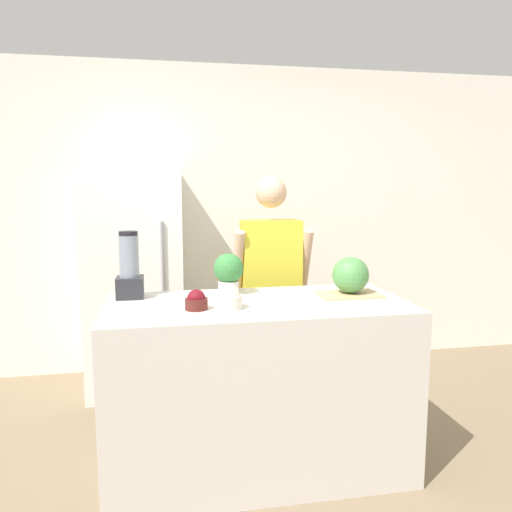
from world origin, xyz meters
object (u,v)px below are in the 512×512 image
at_px(refrigerator, 135,279).
at_px(bowl_cream, 228,298).
at_px(watermelon, 351,275).
at_px(potted_plant, 229,272).
at_px(person, 271,292).
at_px(bowl_cherries, 196,301).
at_px(blender, 129,270).

relative_size(refrigerator, bowl_cream, 11.92).
distance_m(refrigerator, bowl_cream, 1.54).
bearing_deg(watermelon, potted_plant, 167.37).
bearing_deg(watermelon, refrigerator, 136.00).
relative_size(person, bowl_cherries, 14.07).
relative_size(person, bowl_cream, 11.38).
relative_size(watermelon, blender, 0.56).
distance_m(refrigerator, potted_plant, 1.26).
distance_m(person, bowl_cherries, 1.02).
relative_size(bowl_cherries, bowl_cream, 0.81).
bearing_deg(blender, bowl_cream, -34.79).
bearing_deg(blender, person, 27.50).
xyz_separation_m(bowl_cherries, bowl_cream, (0.16, -0.01, 0.01)).
bearing_deg(person, bowl_cream, -115.86).
height_order(person, bowl_cherries, person).
distance_m(bowl_cream, potted_plant, 0.36).
xyz_separation_m(bowl_cherries, blender, (-0.35, 0.35, 0.12)).
height_order(bowl_cherries, blender, blender).
relative_size(refrigerator, potted_plant, 7.15).
xyz_separation_m(person, potted_plant, (-0.36, -0.50, 0.24)).
relative_size(refrigerator, bowl_cherries, 14.75).
bearing_deg(bowl_cream, blender, 145.21).
bearing_deg(person, refrigerator, 148.21).
bearing_deg(potted_plant, watermelon, -12.63).
bearing_deg(bowl_cherries, watermelon, 10.98).
bearing_deg(potted_plant, blender, 178.48).
bearing_deg(refrigerator, person, -31.79).
height_order(refrigerator, bowl_cream, refrigerator).
bearing_deg(bowl_cherries, blender, 135.50).
distance_m(watermelon, potted_plant, 0.71).
height_order(person, blender, person).
bearing_deg(person, watermelon, -62.98).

